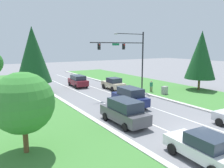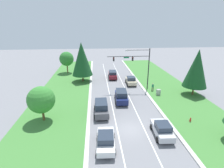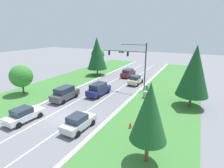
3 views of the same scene
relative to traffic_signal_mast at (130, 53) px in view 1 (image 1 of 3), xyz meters
name	(u,v)px [view 1 (image 1 of 3)]	position (x,y,z in m)	size (l,w,h in m)	color
ground_plane	(198,132)	(-4.05, -14.58, -5.77)	(160.00, 160.00, 0.00)	slate
curb_strip_left	(142,149)	(-9.70, -14.58, -5.69)	(0.50, 90.00, 0.15)	beige
lane_stripe_inner_left	(182,137)	(-5.85, -14.58, -5.76)	(0.14, 81.00, 0.01)	white
lane_stripe_inner_right	(212,128)	(-2.25, -14.58, -5.76)	(0.14, 81.00, 0.01)	white
traffic_signal_mast	(130,53)	(0.00, 0.00, 0.00)	(8.57, 0.41, 8.68)	black
graphite_suv	(124,111)	(-7.78, -9.86, -4.68)	(2.21, 5.02, 2.15)	#4C4C51
navy_suv	(130,97)	(-4.04, -5.61, -4.69)	(2.41, 5.07, 2.12)	navy
champagne_sedan	(113,84)	(-0.48, 3.49, -4.84)	(2.23, 4.51, 1.85)	beige
white_sedan	(204,148)	(-7.55, -17.54, -4.89)	(2.32, 4.76, 1.75)	white
burgundy_suv	(78,81)	(-4.17, 8.68, -4.79)	(2.35, 4.95, 1.90)	maroon
utility_cabinet	(165,91)	(3.59, -3.41, -5.18)	(0.70, 0.60, 1.17)	#9E9E99
pedestrian	(151,86)	(3.17, -1.14, -4.83)	(0.40, 0.24, 1.69)	#42382D
conifer_far_right_tree	(201,55)	(10.36, -3.88, -0.41)	(4.46, 4.46, 8.93)	brown
oak_far_left_tree	(23,103)	(-16.11, -11.00, -2.51)	(3.80, 3.80, 5.17)	brown
conifer_mid_left_tree	(33,55)	(-11.57, 6.63, -0.25)	(4.80, 4.80, 9.36)	brown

